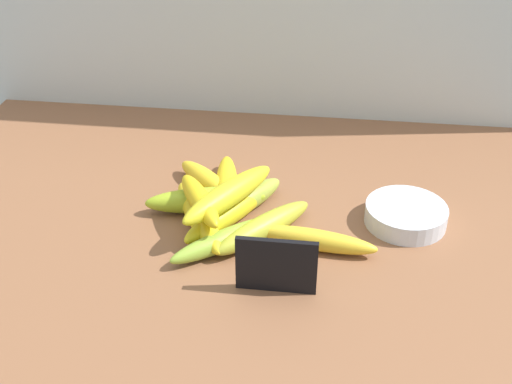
{
  "coord_description": "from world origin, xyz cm",
  "views": [
    {
      "loc": [
        16.35,
        -83.55,
        61.26
      ],
      "look_at": [
        5.62,
        -0.52,
        8.0
      ],
      "focal_mm": 44.77,
      "sensor_mm": 36.0,
      "label": 1
    }
  ],
  "objects_px": {
    "banana_6": "(314,240)",
    "banana_10": "(229,194)",
    "chalkboard_sign": "(276,267)",
    "banana_7": "(206,200)",
    "banana_1": "(264,227)",
    "banana_4": "(245,201)",
    "banana_3": "(208,181)",
    "banana_0": "(199,216)",
    "fruit_bowl": "(406,215)",
    "banana_8": "(228,188)",
    "banana_2": "(228,214)",
    "banana_9": "(200,200)",
    "banana_5": "(227,239)"
  },
  "relations": [
    {
      "from": "banana_1",
      "to": "banana_4",
      "type": "distance_m",
      "value": 0.08
    },
    {
      "from": "banana_3",
      "to": "banana_7",
      "type": "bearing_deg",
      "value": -81.65
    },
    {
      "from": "banana_8",
      "to": "banana_9",
      "type": "xyz_separation_m",
      "value": [
        -0.03,
        -0.1,
        0.04
      ]
    },
    {
      "from": "chalkboard_sign",
      "to": "banana_2",
      "type": "relative_size",
      "value": 0.58
    },
    {
      "from": "chalkboard_sign",
      "to": "banana_6",
      "type": "xyz_separation_m",
      "value": [
        0.05,
        0.1,
        -0.02
      ]
    },
    {
      "from": "banana_2",
      "to": "banana_9",
      "type": "bearing_deg",
      "value": -152.68
    },
    {
      "from": "banana_3",
      "to": "banana_6",
      "type": "bearing_deg",
      "value": -37.02
    },
    {
      "from": "banana_4",
      "to": "banana_7",
      "type": "bearing_deg",
      "value": -172.29
    },
    {
      "from": "fruit_bowl",
      "to": "chalkboard_sign",
      "type": "bearing_deg",
      "value": -135.44
    },
    {
      "from": "banana_4",
      "to": "banana_3",
      "type": "bearing_deg",
      "value": 142.59
    },
    {
      "from": "banana_5",
      "to": "banana_9",
      "type": "relative_size",
      "value": 1.27
    },
    {
      "from": "banana_8",
      "to": "banana_2",
      "type": "bearing_deg",
      "value": -80.6
    },
    {
      "from": "banana_5",
      "to": "banana_0",
      "type": "bearing_deg",
      "value": 136.9
    },
    {
      "from": "banana_0",
      "to": "banana_1",
      "type": "height_order",
      "value": "same"
    },
    {
      "from": "fruit_bowl",
      "to": "banana_4",
      "type": "bearing_deg",
      "value": 179.45
    },
    {
      "from": "banana_2",
      "to": "banana_6",
      "type": "relative_size",
      "value": 1.02
    },
    {
      "from": "banana_2",
      "to": "banana_10",
      "type": "relative_size",
      "value": 0.95
    },
    {
      "from": "chalkboard_sign",
      "to": "banana_9",
      "type": "xyz_separation_m",
      "value": [
        -0.13,
        0.13,
        0.02
      ]
    },
    {
      "from": "banana_6",
      "to": "banana_8",
      "type": "height_order",
      "value": "banana_8"
    },
    {
      "from": "fruit_bowl",
      "to": "banana_0",
      "type": "xyz_separation_m",
      "value": [
        -0.32,
        -0.05,
        0.0
      ]
    },
    {
      "from": "fruit_bowl",
      "to": "banana_4",
      "type": "relative_size",
      "value": 0.77
    },
    {
      "from": "banana_4",
      "to": "banana_8",
      "type": "xyz_separation_m",
      "value": [
        -0.03,
        0.03,
        -0.0
      ]
    },
    {
      "from": "chalkboard_sign",
      "to": "banana_7",
      "type": "relative_size",
      "value": 0.57
    },
    {
      "from": "banana_6",
      "to": "banana_10",
      "type": "height_order",
      "value": "banana_10"
    },
    {
      "from": "banana_2",
      "to": "fruit_bowl",
      "type": "bearing_deg",
      "value": 7.82
    },
    {
      "from": "banana_3",
      "to": "banana_8",
      "type": "height_order",
      "value": "banana_8"
    },
    {
      "from": "banana_4",
      "to": "banana_10",
      "type": "bearing_deg",
      "value": -114.41
    },
    {
      "from": "chalkboard_sign",
      "to": "banana_2",
      "type": "xyz_separation_m",
      "value": [
        -0.09,
        0.15,
        -0.02
      ]
    },
    {
      "from": "fruit_bowl",
      "to": "banana_7",
      "type": "height_order",
      "value": "banana_7"
    },
    {
      "from": "fruit_bowl",
      "to": "banana_0",
      "type": "distance_m",
      "value": 0.32
    },
    {
      "from": "banana_0",
      "to": "banana_7",
      "type": "relative_size",
      "value": 1.05
    },
    {
      "from": "banana_5",
      "to": "banana_8",
      "type": "bearing_deg",
      "value": 98.96
    },
    {
      "from": "banana_1",
      "to": "banana_8",
      "type": "height_order",
      "value": "same"
    },
    {
      "from": "banana_10",
      "to": "banana_6",
      "type": "bearing_deg",
      "value": -18.33
    },
    {
      "from": "banana_0",
      "to": "banana_10",
      "type": "xyz_separation_m",
      "value": [
        0.05,
        0.01,
        0.04
      ]
    },
    {
      "from": "chalkboard_sign",
      "to": "banana_7",
      "type": "height_order",
      "value": "chalkboard_sign"
    },
    {
      "from": "banana_5",
      "to": "banana_7",
      "type": "relative_size",
      "value": 0.99
    },
    {
      "from": "banana_8",
      "to": "banana_6",
      "type": "bearing_deg",
      "value": -38.94
    },
    {
      "from": "banana_2",
      "to": "banana_4",
      "type": "relative_size",
      "value": 1.14
    },
    {
      "from": "banana_10",
      "to": "banana_5",
      "type": "bearing_deg",
      "value": -83.59
    },
    {
      "from": "banana_3",
      "to": "banana_8",
      "type": "bearing_deg",
      "value": -28.58
    },
    {
      "from": "banana_9",
      "to": "banana_10",
      "type": "relative_size",
      "value": 0.76
    },
    {
      "from": "banana_1",
      "to": "banana_9",
      "type": "bearing_deg",
      "value": 175.75
    },
    {
      "from": "banana_9",
      "to": "banana_10",
      "type": "xyz_separation_m",
      "value": [
        0.04,
        0.02,
        0.0
      ]
    },
    {
      "from": "banana_5",
      "to": "banana_9",
      "type": "height_order",
      "value": "banana_9"
    },
    {
      "from": "chalkboard_sign",
      "to": "banana_7",
      "type": "distance_m",
      "value": 0.22
    },
    {
      "from": "banana_7",
      "to": "banana_3",
      "type": "bearing_deg",
      "value": 98.35
    },
    {
      "from": "banana_0",
      "to": "banana_2",
      "type": "distance_m",
      "value": 0.05
    },
    {
      "from": "banana_1",
      "to": "banana_2",
      "type": "height_order",
      "value": "same"
    },
    {
      "from": "banana_0",
      "to": "banana_4",
      "type": "distance_m",
      "value": 0.08
    }
  ]
}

